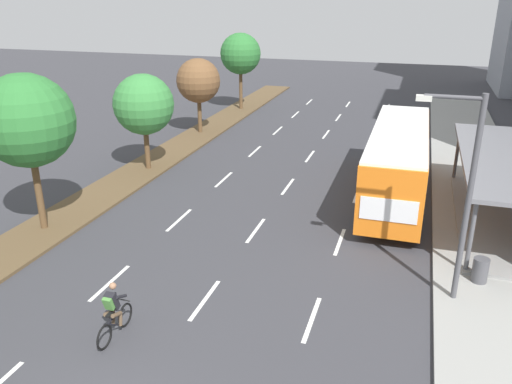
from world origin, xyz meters
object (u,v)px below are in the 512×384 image
at_px(trash_bin, 480,270).
at_px(median_tree_third, 144,105).
at_px(median_tree_second, 27,121).
at_px(bus, 398,157).
at_px(bus_shelter, 501,182).
at_px(median_tree_fifth, 240,54).
at_px(cyclist, 114,313).
at_px(median_tree_fourth, 198,81).
at_px(streetlight, 464,187).

bearing_deg(trash_bin, median_tree_third, 155.52).
bearing_deg(median_tree_second, bus, 30.50).
distance_m(bus_shelter, median_tree_fifth, 25.83).
distance_m(median_tree_second, median_tree_fifth, 24.80).
height_order(cyclist, median_tree_fourth, median_tree_fourth).
height_order(median_tree_second, streetlight, streetlight).
height_order(streetlight, trash_bin, streetlight).
bearing_deg(bus_shelter, trash_bin, -100.96).
bearing_deg(cyclist, trash_bin, 31.05).
bearing_deg(cyclist, bus, 62.60).
bearing_deg(median_tree_second, median_tree_fifth, 89.75).
height_order(median_tree_second, trash_bin, median_tree_second).
relative_size(bus, streetlight, 1.74).
bearing_deg(median_tree_third, cyclist, -65.00).
bearing_deg(median_tree_fourth, median_tree_second, -89.78).
bearing_deg(bus_shelter, median_tree_fifth, 133.99).
relative_size(bus_shelter, cyclist, 5.98).
height_order(median_tree_third, median_tree_fifth, median_tree_fifth).
bearing_deg(median_tree_second, median_tree_third, 87.51).
height_order(bus, median_tree_fifth, median_tree_fifth).
relative_size(bus, median_tree_fifth, 1.84).
bearing_deg(median_tree_fifth, median_tree_fourth, -91.20).
relative_size(cyclist, median_tree_second, 0.29).
xyz_separation_m(bus, streetlight, (2.17, -8.58, 1.82)).
height_order(bus_shelter, median_tree_fourth, median_tree_fourth).
relative_size(median_tree_second, streetlight, 0.98).
relative_size(streetlight, trash_bin, 7.65).
height_order(bus_shelter, median_tree_fifth, median_tree_fifth).
xyz_separation_m(bus_shelter, median_tree_third, (-17.59, 1.95, 1.80)).
height_order(bus_shelter, streetlight, streetlight).
distance_m(cyclist, median_tree_third, 15.31).
distance_m(median_tree_third, median_tree_fifth, 16.56).
relative_size(median_tree_second, median_tree_fifth, 1.03).
bearing_deg(streetlight, median_tree_third, 150.39).
xyz_separation_m(median_tree_third, median_tree_fifth, (-0.25, 16.53, 0.93)).
relative_size(median_tree_fourth, median_tree_fifth, 0.82).
bearing_deg(bus, bus_shelter, -22.03).
xyz_separation_m(cyclist, streetlight, (9.12, 4.84, 3.10)).
distance_m(bus, cyclist, 15.16).
distance_m(bus_shelter, cyclist, 16.24).
relative_size(bus, median_tree_fourth, 2.24).
distance_m(streetlight, trash_bin, 3.70).
bearing_deg(median_tree_third, streetlight, -29.61).
relative_size(bus, trash_bin, 13.28).
bearing_deg(bus_shelter, streetlight, -107.13).
distance_m(bus, median_tree_third, 13.41).
distance_m(bus_shelter, bus, 4.62).
xyz_separation_m(median_tree_fourth, trash_bin, (16.93, -15.78, -3.08)).
height_order(bus_shelter, cyclist, bus_shelter).
relative_size(median_tree_fifth, trash_bin, 7.23).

